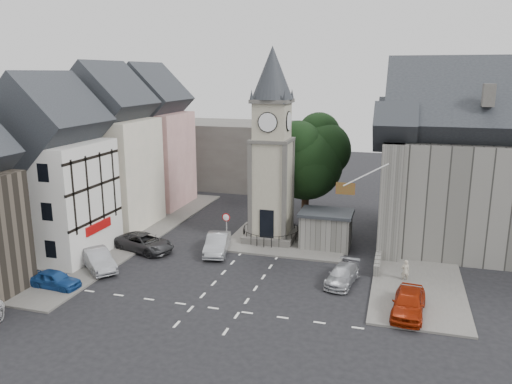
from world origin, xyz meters
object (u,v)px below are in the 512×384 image
(clock_tower, at_px, (272,147))
(car_west_blue, at_px, (55,279))
(car_east_red, at_px, (409,303))
(pedestrian, at_px, (405,271))
(stone_shelter, at_px, (326,229))

(clock_tower, height_order, car_west_blue, clock_tower)
(car_west_blue, height_order, car_east_red, car_east_red)
(car_west_blue, height_order, pedestrian, pedestrian)
(clock_tower, relative_size, pedestrian, 10.25)
(car_east_red, bearing_deg, clock_tower, 141.24)
(car_west_blue, xyz_separation_m, pedestrian, (22.65, 7.70, 0.17))
(car_east_red, relative_size, pedestrian, 2.87)
(stone_shelter, bearing_deg, clock_tower, 174.16)
(car_west_blue, relative_size, pedestrian, 2.31)
(clock_tower, relative_size, car_west_blue, 4.43)
(car_east_red, distance_m, pedestrian, 5.00)
(clock_tower, relative_size, stone_shelter, 3.78)
(stone_shelter, distance_m, pedestrian, 8.43)
(stone_shelter, relative_size, car_west_blue, 1.17)
(car_east_red, bearing_deg, stone_shelter, 127.26)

